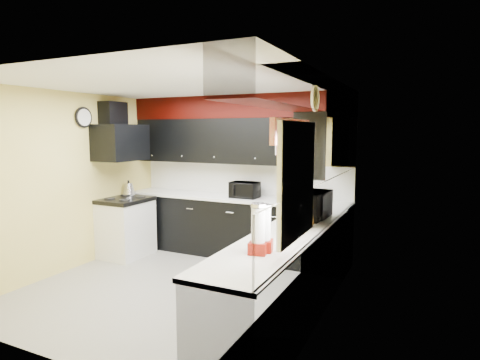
{
  "coord_description": "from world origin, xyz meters",
  "views": [
    {
      "loc": [
        2.76,
        -4.02,
        1.95
      ],
      "look_at": [
        0.53,
        0.65,
        1.32
      ],
      "focal_mm": 30.0,
      "sensor_mm": 36.0,
      "label": 1
    }
  ],
  "objects_px": {
    "toaster_oven": "(244,190)",
    "kettle": "(129,189)",
    "knife_block": "(302,195)",
    "utensil_crock": "(296,197)",
    "microwave": "(310,205)"
  },
  "relations": [
    {
      "from": "microwave",
      "to": "knife_block",
      "type": "distance_m",
      "value": 1.1
    },
    {
      "from": "toaster_oven",
      "to": "microwave",
      "type": "bearing_deg",
      "value": -37.58
    },
    {
      "from": "toaster_oven",
      "to": "kettle",
      "type": "relative_size",
      "value": 1.96
    },
    {
      "from": "microwave",
      "to": "kettle",
      "type": "bearing_deg",
      "value": 82.9
    },
    {
      "from": "toaster_oven",
      "to": "microwave",
      "type": "distance_m",
      "value": 1.64
    },
    {
      "from": "knife_block",
      "to": "kettle",
      "type": "relative_size",
      "value": 0.98
    },
    {
      "from": "utensil_crock",
      "to": "knife_block",
      "type": "bearing_deg",
      "value": 43.34
    },
    {
      "from": "toaster_oven",
      "to": "utensil_crock",
      "type": "distance_m",
      "value": 0.84
    },
    {
      "from": "toaster_oven",
      "to": "kettle",
      "type": "bearing_deg",
      "value": -167.13
    },
    {
      "from": "toaster_oven",
      "to": "kettle",
      "type": "distance_m",
      "value": 1.94
    },
    {
      "from": "knife_block",
      "to": "kettle",
      "type": "distance_m",
      "value": 2.82
    },
    {
      "from": "knife_block",
      "to": "kettle",
      "type": "height_order",
      "value": "knife_block"
    },
    {
      "from": "knife_block",
      "to": "kettle",
      "type": "bearing_deg",
      "value": -167.31
    },
    {
      "from": "toaster_oven",
      "to": "knife_block",
      "type": "relative_size",
      "value": 2.0
    },
    {
      "from": "knife_block",
      "to": "kettle",
      "type": "xyz_separation_m",
      "value": [
        -2.78,
        -0.47,
        -0.03
      ]
    }
  ]
}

